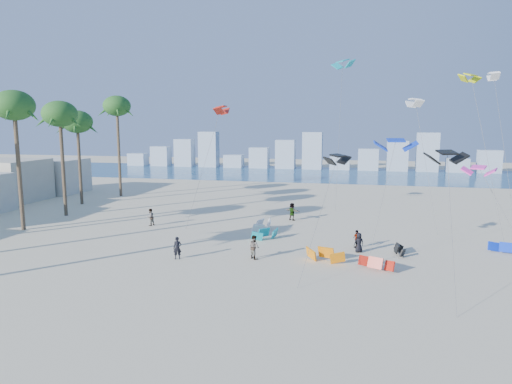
# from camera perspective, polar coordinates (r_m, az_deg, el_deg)

# --- Properties ---
(ground) EXTENTS (220.00, 220.00, 0.00)m
(ground) POSITION_cam_1_polar(r_m,az_deg,el_deg) (25.70, -15.00, -15.10)
(ground) COLOR beige
(ground) RESTS_ON ground
(ocean) EXTENTS (220.00, 220.00, 0.00)m
(ocean) POSITION_cam_1_polar(r_m,az_deg,el_deg) (93.97, 5.69, 2.35)
(ocean) COLOR navy
(ocean) RESTS_ON ground
(kitesurfer_near) EXTENTS (0.72, 0.57, 1.72)m
(kitesurfer_near) POSITION_cam_1_polar(r_m,az_deg,el_deg) (34.94, -9.96, -7.03)
(kitesurfer_near) COLOR black
(kitesurfer_near) RESTS_ON ground
(kitesurfer_mid) EXTENTS (1.12, 1.11, 1.83)m
(kitesurfer_mid) POSITION_cam_1_polar(r_m,az_deg,el_deg) (34.54, -0.25, -6.99)
(kitesurfer_mid) COLOR gray
(kitesurfer_mid) RESTS_ON ground
(kitesurfers_far) EXTENTS (36.98, 18.37, 1.89)m
(kitesurfers_far) POSITION_cam_1_polar(r_m,az_deg,el_deg) (40.77, 11.79, -4.78)
(kitesurfers_far) COLOR black
(kitesurfers_far) RESTS_ON ground
(grounded_kites) EXTENTS (23.23, 12.55, 1.08)m
(grounded_kites) POSITION_cam_1_polar(r_m,az_deg,el_deg) (38.09, 9.28, -6.31)
(grounded_kites) COLOR #0D99A7
(grounded_kites) RESTS_ON ground
(flying_kites) EXTENTS (36.04, 36.11, 18.74)m
(flying_kites) POSITION_cam_1_polar(r_m,az_deg,el_deg) (44.69, 17.55, 10.87)
(flying_kites) COLOR black
(flying_kites) RESTS_ON ground
(palm_row) EXTENTS (8.67, 44.80, 15.68)m
(palm_row) POSITION_cam_1_polar(r_m,az_deg,el_deg) (49.57, -29.67, 9.00)
(palm_row) COLOR brown
(palm_row) RESTS_ON ground
(distant_skyline) EXTENTS (85.00, 3.00, 8.40)m
(distant_skyline) POSITION_cam_1_polar(r_m,az_deg,el_deg) (103.73, 5.74, 4.65)
(distant_skyline) COLOR #9EADBF
(distant_skyline) RESTS_ON ground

